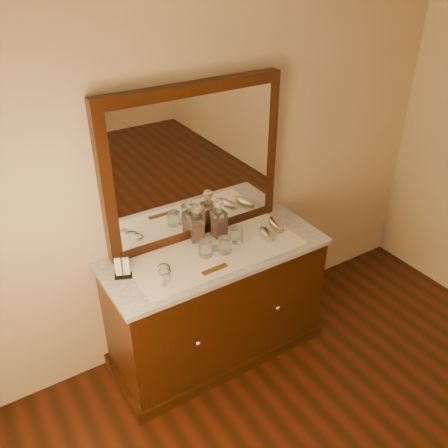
{
  "coord_description": "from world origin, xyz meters",
  "views": [
    {
      "loc": [
        -1.29,
        -0.21,
        2.58
      ],
      "look_at": [
        0.0,
        1.85,
        1.1
      ],
      "focal_mm": 38.86,
      "sensor_mm": 36.0,
      "label": 1
    }
  ],
  "objects_px": {
    "comb": "(215,269)",
    "decanter_right": "(219,222)",
    "pin_dish": "(214,250)",
    "mirror_frame": "(194,164)",
    "decanter_left": "(197,227)",
    "hand_mirror_outer": "(164,269)",
    "brush_near": "(267,234)",
    "hand_mirror_inner": "(164,273)",
    "brush_far": "(276,224)",
    "napkin_rack": "(122,268)",
    "dresser_cabinet": "(216,305)"
  },
  "relations": [
    {
      "from": "brush_far",
      "to": "napkin_rack",
      "type": "bearing_deg",
      "value": 177.78
    },
    {
      "from": "decanter_left",
      "to": "hand_mirror_inner",
      "type": "distance_m",
      "value": 0.42
    },
    {
      "from": "comb",
      "to": "napkin_rack",
      "type": "bearing_deg",
      "value": 152.45
    },
    {
      "from": "pin_dish",
      "to": "dresser_cabinet",
      "type": "bearing_deg",
      "value": -19.59
    },
    {
      "from": "napkin_rack",
      "to": "decanter_left",
      "type": "height_order",
      "value": "decanter_left"
    },
    {
      "from": "comb",
      "to": "brush_near",
      "type": "xyz_separation_m",
      "value": [
        0.47,
        0.13,
        0.02
      ]
    },
    {
      "from": "dresser_cabinet",
      "to": "decanter_right",
      "type": "height_order",
      "value": "decanter_right"
    },
    {
      "from": "mirror_frame",
      "to": "decanter_left",
      "type": "bearing_deg",
      "value": -115.28
    },
    {
      "from": "decanter_right",
      "to": "hand_mirror_outer",
      "type": "height_order",
      "value": "decanter_right"
    },
    {
      "from": "pin_dish",
      "to": "hand_mirror_outer",
      "type": "height_order",
      "value": "hand_mirror_outer"
    },
    {
      "from": "comb",
      "to": "decanter_right",
      "type": "relative_size",
      "value": 0.6
    },
    {
      "from": "decanter_left",
      "to": "decanter_right",
      "type": "height_order",
      "value": "decanter_right"
    },
    {
      "from": "mirror_frame",
      "to": "decanter_left",
      "type": "xyz_separation_m",
      "value": [
        -0.04,
        -0.08,
        -0.39
      ]
    },
    {
      "from": "decanter_left",
      "to": "brush_near",
      "type": "distance_m",
      "value": 0.46
    },
    {
      "from": "napkin_rack",
      "to": "decanter_right",
      "type": "bearing_deg",
      "value": 6.12
    },
    {
      "from": "comb",
      "to": "napkin_rack",
      "type": "distance_m",
      "value": 0.54
    },
    {
      "from": "mirror_frame",
      "to": "brush_far",
      "type": "bearing_deg",
      "value": -24.75
    },
    {
      "from": "hand_mirror_inner",
      "to": "dresser_cabinet",
      "type": "bearing_deg",
      "value": 7.79
    },
    {
      "from": "brush_far",
      "to": "decanter_right",
      "type": "bearing_deg",
      "value": 162.89
    },
    {
      "from": "napkin_rack",
      "to": "decanter_left",
      "type": "distance_m",
      "value": 0.57
    },
    {
      "from": "dresser_cabinet",
      "to": "decanter_right",
      "type": "bearing_deg",
      "value": 51.17
    },
    {
      "from": "decanter_right",
      "to": "brush_near",
      "type": "height_order",
      "value": "decanter_right"
    },
    {
      "from": "mirror_frame",
      "to": "hand_mirror_inner",
      "type": "height_order",
      "value": "mirror_frame"
    },
    {
      "from": "hand_mirror_outer",
      "to": "decanter_left",
      "type": "bearing_deg",
      "value": 28.72
    },
    {
      "from": "hand_mirror_outer",
      "to": "dresser_cabinet",
      "type": "bearing_deg",
      "value": 2.28
    },
    {
      "from": "dresser_cabinet",
      "to": "hand_mirror_outer",
      "type": "distance_m",
      "value": 0.58
    },
    {
      "from": "pin_dish",
      "to": "hand_mirror_outer",
      "type": "xyz_separation_m",
      "value": [
        -0.36,
        -0.02,
        0.0
      ]
    },
    {
      "from": "napkin_rack",
      "to": "decanter_left",
      "type": "bearing_deg",
      "value": 10.58
    },
    {
      "from": "mirror_frame",
      "to": "brush_near",
      "type": "bearing_deg",
      "value": -38.23
    },
    {
      "from": "decanter_right",
      "to": "dresser_cabinet",
      "type": "bearing_deg",
      "value": -128.83
    },
    {
      "from": "dresser_cabinet",
      "to": "napkin_rack",
      "type": "bearing_deg",
      "value": 174.13
    },
    {
      "from": "mirror_frame",
      "to": "hand_mirror_outer",
      "type": "distance_m",
      "value": 0.66
    },
    {
      "from": "pin_dish",
      "to": "brush_near",
      "type": "bearing_deg",
      "value": -6.96
    },
    {
      "from": "decanter_left",
      "to": "pin_dish",
      "type": "bearing_deg",
      "value": -79.74
    },
    {
      "from": "dresser_cabinet",
      "to": "brush_near",
      "type": "xyz_separation_m",
      "value": [
        0.36,
        -0.04,
        0.47
      ]
    },
    {
      "from": "brush_near",
      "to": "hand_mirror_outer",
      "type": "height_order",
      "value": "brush_near"
    },
    {
      "from": "decanter_left",
      "to": "hand_mirror_outer",
      "type": "distance_m",
      "value": 0.38
    },
    {
      "from": "pin_dish",
      "to": "comb",
      "type": "xyz_separation_m",
      "value": [
        -0.1,
        -0.17,
        -0.0
      ]
    },
    {
      "from": "decanter_left",
      "to": "dresser_cabinet",
      "type": "bearing_deg",
      "value": -76.93
    },
    {
      "from": "pin_dish",
      "to": "decanter_left",
      "type": "height_order",
      "value": "decanter_left"
    },
    {
      "from": "pin_dish",
      "to": "brush_near",
      "type": "relative_size",
      "value": 0.49
    },
    {
      "from": "decanter_right",
      "to": "brush_near",
      "type": "bearing_deg",
      "value": -34.96
    },
    {
      "from": "decanter_left",
      "to": "hand_mirror_inner",
      "type": "height_order",
      "value": "decanter_left"
    },
    {
      "from": "mirror_frame",
      "to": "brush_far",
      "type": "relative_size",
      "value": 6.45
    },
    {
      "from": "decanter_left",
      "to": "brush_far",
      "type": "distance_m",
      "value": 0.55
    },
    {
      "from": "dresser_cabinet",
      "to": "napkin_rack",
      "type": "relative_size",
      "value": 9.24
    },
    {
      "from": "brush_far",
      "to": "pin_dish",
      "type": "bearing_deg",
      "value": -178.21
    },
    {
      "from": "comb",
      "to": "hand_mirror_outer",
      "type": "height_order",
      "value": "hand_mirror_outer"
    },
    {
      "from": "hand_mirror_inner",
      "to": "mirror_frame",
      "type": "bearing_deg",
      "value": 37.83
    },
    {
      "from": "decanter_right",
      "to": "mirror_frame",
      "type": "bearing_deg",
      "value": 135.18
    }
  ]
}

